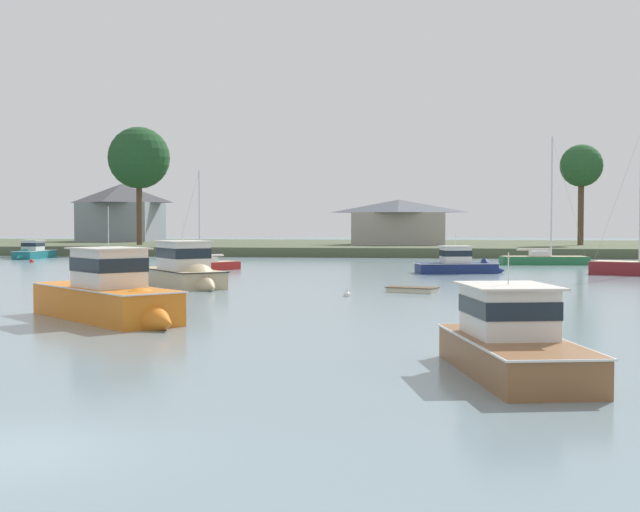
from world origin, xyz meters
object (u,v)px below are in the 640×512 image
Objects in this scene: sailboat_green at (544,262)px; cruiser_teal at (32,255)px; dinghy_cream at (412,290)px; sailboat_red at (205,268)px; cruiser_wood at (505,350)px; cruiser_navy at (465,267)px; cruiser_orange at (114,305)px; mooring_buoy_white at (347,295)px; mooring_buoy_red at (32,261)px; cruiser_sand at (186,276)px.

sailboat_green is 52.09m from cruiser_teal.
sailboat_red is at bearing 131.39° from dinghy_cream.
cruiser_wood is at bearing -98.06° from sailboat_green.
cruiser_navy is 0.99× the size of cruiser_teal.
cruiser_teal is at bearing 119.13° from cruiser_orange.
cruiser_navy reaches higher than dinghy_cream.
dinghy_cream is 0.42× the size of cruiser_teal.
mooring_buoy_red is at bearing 135.22° from mooring_buoy_white.
cruiser_sand is at bearing -78.21° from sailboat_red.
cruiser_sand reaches higher than mooring_buoy_red.
cruiser_wood reaches higher than dinghy_cream.
cruiser_wood is (16.33, -26.45, -0.13)m from cruiser_sand.
cruiser_navy reaches higher than mooring_buoy_white.
cruiser_sand is 45.21m from cruiser_teal.
cruiser_orange is 2.86× the size of dinghy_cream.
mooring_buoy_white is (10.06, -4.98, -0.61)m from cruiser_sand.
cruiser_sand reaches higher than mooring_buoy_white.
sailboat_red reaches higher than cruiser_navy.
cruiser_navy is 48.42m from cruiser_teal.
dinghy_cream is 7.33× the size of mooring_buoy_white.
cruiser_sand reaches higher than dinghy_cream.
dinghy_cream is at bearing 97.00° from cruiser_wood.
dinghy_cream is (13.34, -2.07, -0.57)m from cruiser_sand.
cruiser_orange is 0.72× the size of sailboat_green.
cruiser_teal is (-44.20, 19.77, -0.03)m from cruiser_navy.
sailboat_red is at bearing 114.56° from cruiser_wood.
cruiser_orange is at bearing -60.87° from cruiser_teal.
mooring_buoy_red is (-20.23, 11.50, -0.11)m from sailboat_red.
cruiser_teal reaches higher than mooring_buoy_white.
mooring_buoy_red reaches higher than mooring_buoy_white.
sailboat_green is at bearing 67.81° from mooring_buoy_white.
cruiser_teal is 17.39× the size of mooring_buoy_white.
cruiser_sand is at bearing -129.02° from sailboat_green.
cruiser_orange is 34.85m from sailboat_red.
cruiser_orange is at bearing -80.43° from sailboat_red.
dinghy_cream is 18.58m from cruiser_navy.
sailboat_green is at bearing 81.94° from cruiser_wood.
cruiser_sand is at bearing -136.06° from cruiser_navy.
cruiser_teal is at bearing 141.70° from sailboat_red.
cruiser_navy is 42.46m from mooring_buoy_red.
cruiser_teal is (-27.42, 35.95, -0.24)m from cruiser_sand.
cruiser_navy is (16.79, 16.18, -0.21)m from cruiser_sand.
mooring_buoy_white is at bearing -58.34° from sailboat_red.
mooring_buoy_white is at bearing -107.65° from cruiser_navy.
cruiser_sand is at bearing 171.16° from dinghy_cream.
cruiser_teal is at bearing 125.04° from cruiser_wood.
cruiser_orange is 14.56m from mooring_buoy_white.
cruiser_sand is at bearing 121.70° from cruiser_wood.
cruiser_navy is at bearing 89.39° from cruiser_wood.
cruiser_teal is (-23.84, 18.83, 0.25)m from sailboat_red.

